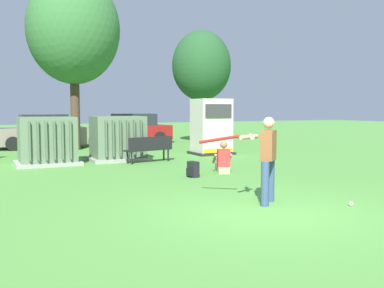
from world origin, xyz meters
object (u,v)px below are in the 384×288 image
at_px(transformer_west, 47,141).
at_px(backpack, 193,170).
at_px(park_bench, 149,147).
at_px(seated_spectator, 223,160).
at_px(transformer_mid_west, 118,139).
at_px(sports_ball, 351,204).
at_px(parked_car_left_of_center, 132,129).
at_px(generator_enclosure, 211,127).
at_px(batter, 265,155).
at_px(parked_car_leftmost, 41,132).

distance_m(transformer_west, backpack, 5.67).
relative_size(park_bench, seated_spectator, 1.91).
height_order(transformer_mid_west, seated_spectator, transformer_mid_west).
distance_m(sports_ball, seated_spectator, 4.96).
relative_size(sports_ball, seated_spectator, 0.09).
bearing_deg(parked_car_left_of_center, park_bench, -104.18).
bearing_deg(generator_enclosure, seated_spectator, -114.65).
bearing_deg(park_bench, backpack, -91.00).
relative_size(park_bench, batter, 1.06).
height_order(generator_enclosure, parked_car_left_of_center, generator_enclosure).
xyz_separation_m(transformer_west, parked_car_leftmost, (0.61, 6.61, -0.04)).
bearing_deg(seated_spectator, parked_car_left_of_center, 84.89).
bearing_deg(park_bench, parked_car_left_of_center, 75.82).
bearing_deg(backpack, sports_ball, -75.38).
height_order(transformer_west, parked_car_left_of_center, same).
bearing_deg(transformer_mid_west, seated_spectator, -66.90).
bearing_deg(generator_enclosure, parked_car_left_of_center, 99.61).
xyz_separation_m(sports_ball, seated_spectator, (-0.04, 4.95, 0.33)).
bearing_deg(park_bench, transformer_west, 163.49).
height_order(transformer_mid_west, sports_ball, transformer_mid_west).
relative_size(transformer_west, batter, 1.21).
height_order(generator_enclosure, sports_ball, generator_enclosure).
distance_m(transformer_mid_west, park_bench, 1.43).
relative_size(transformer_west, sports_ball, 23.33).
height_order(transformer_mid_west, park_bench, transformer_mid_west).
distance_m(transformer_west, sports_ball, 10.26).
distance_m(transformer_mid_west, sports_ball, 9.62).
distance_m(transformer_mid_west, parked_car_leftmost, 6.71).
xyz_separation_m(generator_enclosure, parked_car_left_of_center, (-1.17, 6.93, -0.38)).
bearing_deg(park_bench, seated_spectator, -71.56).
distance_m(generator_enclosure, backpack, 6.27).
bearing_deg(sports_ball, parked_car_leftmost, 103.65).
xyz_separation_m(generator_enclosure, batter, (-3.56, -8.86, -0.16)).
height_order(generator_enclosure, park_bench, generator_enclosure).
distance_m(transformer_mid_west, batter, 8.47).
distance_m(park_bench, batter, 7.31).
xyz_separation_m(seated_spectator, backpack, (-1.16, -0.34, -0.16)).
height_order(transformer_mid_west, parked_car_left_of_center, same).
relative_size(backpack, parked_car_left_of_center, 0.10).
xyz_separation_m(generator_enclosure, backpack, (-3.39, -5.20, -0.92)).
xyz_separation_m(seated_spectator, parked_car_leftmost, (-3.80, 10.88, 0.38)).
relative_size(transformer_mid_west, seated_spectator, 2.18).
distance_m(park_bench, sports_ball, 8.33).
distance_m(transformer_mid_west, seated_spectator, 4.85).
distance_m(generator_enclosure, batter, 9.55).
distance_m(backpack, parked_car_left_of_center, 12.34).
bearing_deg(transformer_mid_west, park_bench, -55.36).
height_order(seated_spectator, parked_car_left_of_center, parked_car_left_of_center).
height_order(generator_enclosure, parked_car_leftmost, generator_enclosure).
bearing_deg(transformer_mid_west, transformer_west, -175.97).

